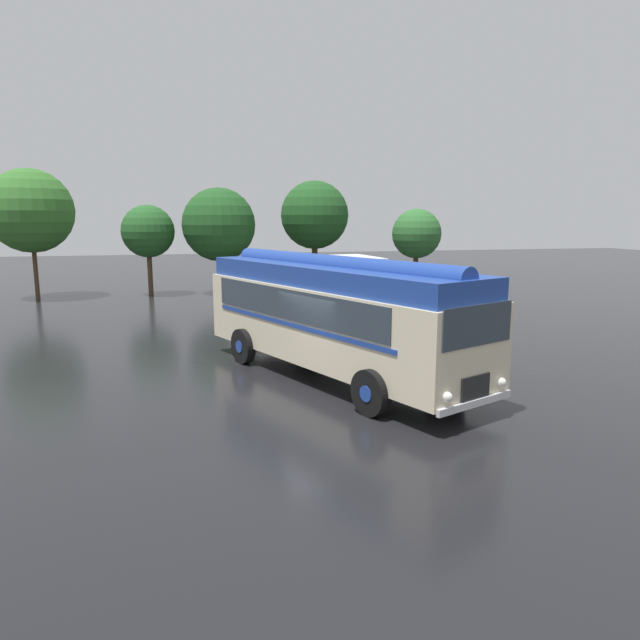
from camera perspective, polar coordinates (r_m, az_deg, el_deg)
name	(u,v)px	position (r m, az deg, el deg)	size (l,w,h in m)	color
ground_plane	(331,386)	(15.58, 1.09, -6.62)	(120.00, 120.00, 0.00)	black
vintage_bus	(333,312)	(16.04, 1.31, 0.82)	(6.15, 10.25, 3.49)	beige
car_near_left	(244,292)	(28.74, -7.60, 2.77)	(2.40, 4.40, 1.66)	silver
car_mid_left	(299,290)	(29.20, -2.15, 2.97)	(2.01, 4.23, 1.66)	#4C5156
box_van	(360,279)	(29.70, 4.04, 4.08)	(2.68, 5.90, 2.50)	silver
tree_far_left	(32,211)	(35.64, -26.81, 9.67)	(4.61, 4.61, 7.19)	#4C3823
tree_left_of_centre	(149,232)	(34.79, -16.68, 8.39)	(3.03, 3.03, 5.26)	#4C3823
tree_centre	(217,226)	(34.39, -10.27, 9.27)	(4.29, 4.29, 6.26)	#4C3823
tree_right_of_centre	(313,214)	(36.71, -0.66, 10.53)	(4.29, 4.29, 6.83)	#4C3823
tree_far_right	(416,234)	(37.44, 9.56, 8.52)	(3.16, 3.16, 5.09)	#4C3823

